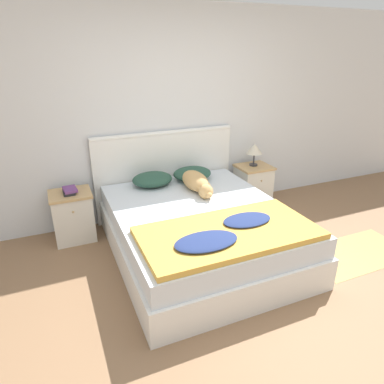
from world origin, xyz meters
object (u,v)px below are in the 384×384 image
Objects in this scene: pillow_left at (152,179)px; table_lamp at (254,149)px; nightstand_left at (73,216)px; pillow_right at (192,174)px; nightstand_right at (253,185)px; book_stack at (70,191)px; bed at (200,231)px; dog at (197,182)px.

table_lamp is (1.45, 0.07, 0.19)m from pillow_left.
nightstand_left is 1.19× the size of pillow_right.
nightstand_right is 0.99m from pillow_right.
pillow_right reaches higher than nightstand_left.
book_stack is (-0.94, 0.04, -0.01)m from pillow_left.
table_lamp is at bearing 4.32° from pillow_right.
bed is 6.98× the size of table_lamp.
pillow_left is (-0.26, 0.80, 0.35)m from bed.
table_lamp is (1.03, 0.42, 0.17)m from dog.
book_stack is at bearing -82.21° from nightstand_left.
table_lamp is at bearing 0.81° from book_stack.
pillow_left reaches higher than nightstand_right.
table_lamp reaches higher than book_stack.
nightstand_right is (1.20, 0.85, 0.03)m from bed.
table_lamp is at bearing 2.79° from pillow_left.
book_stack is (-2.39, -0.01, 0.31)m from nightstand_right.
bed is 0.91m from pillow_left.
book_stack is (-1.45, 0.04, -0.01)m from pillow_right.
nightstand_left is 1.00× the size of nightstand_right.
pillow_left is 1.59× the size of table_lamp.
nightstand_right is 1.49m from pillow_left.
nightstand_right is 2.72× the size of book_stack.
dog reaches higher than nightstand_right.
dog is (-1.03, -0.39, 0.34)m from nightstand_right.
dog is at bearing -15.68° from book_stack.
dog is at bearing -159.18° from nightstand_right.
table_lamp is at bearing 21.97° from dog.
book_stack is 2.40m from table_lamp.
dog is 1.12m from table_lamp.
pillow_left is 1.47m from table_lamp.
dog is 2.41× the size of table_lamp.
bed is 4.39× the size of pillow_left.
pillow_left is 0.94m from book_stack.
nightstand_right is at bearing -90.00° from table_lamp.
nightstand_left is 2.39m from nightstand_right.
table_lamp is at bearing 36.19° from bed.
book_stack reaches higher than nightstand_left.
dog is 3.45× the size of book_stack.
pillow_right is at bearing 75.00° from dog.
nightstand_left is 0.99m from pillow_left.
nightstand_left is at bearing 163.95° from dog.
bed is 3.67× the size of nightstand_left.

